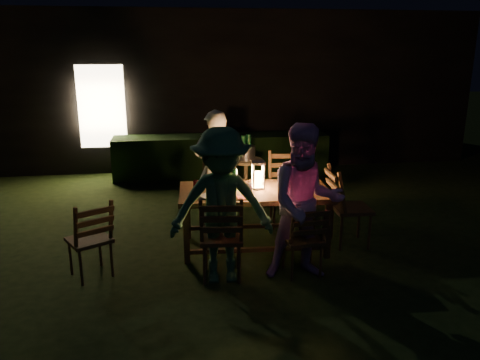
{
  "coord_description": "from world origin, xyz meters",
  "views": [
    {
      "loc": [
        -1.44,
        -5.29,
        2.47
      ],
      "look_at": [
        -0.62,
        0.41,
        0.83
      ],
      "focal_mm": 35.0,
      "sensor_mm": 36.0,
      "label": 1
    }
  ],
  "objects": [
    {
      "name": "garden_envelope",
      "position": [
        -0.01,
        6.15,
        1.58
      ],
      "size": [
        40.0,
        40.0,
        3.2
      ],
      "color": "black",
      "rests_on": "ground"
    },
    {
      "name": "wineglass_b",
      "position": [
        -1.2,
        0.08,
        0.86
      ],
      "size": [
        0.06,
        0.06,
        0.18
      ],
      "primitive_type": null,
      "color": "#59070F",
      "rests_on": "dining_table"
    },
    {
      "name": "chair_near_right",
      "position": [
        -0.06,
        -0.64,
        0.27
      ],
      "size": [
        0.43,
        0.46,
        0.91
      ],
      "rotation": [
        0.0,
        0.0,
        0.07
      ],
      "color": "#442B16",
      "rests_on": "ground"
    },
    {
      "name": "plate_far_left",
      "position": [
        -1.01,
        0.41,
        0.78
      ],
      "size": [
        0.25,
        0.25,
        0.01
      ],
      "primitive_type": "cylinder",
      "color": "white",
      "rests_on": "dining_table"
    },
    {
      "name": "wineglass_c",
      "position": [
        -0.19,
        -0.14,
        0.86
      ],
      "size": [
        0.06,
        0.06,
        0.18
      ],
      "primitive_type": null,
      "color": "#59070F",
      "rests_on": "dining_table"
    },
    {
      "name": "bottle_bucket_b",
      "position": [
        -0.24,
        2.0,
        0.89
      ],
      "size": [
        0.07,
        0.07,
        0.32
      ],
      "primitive_type": "cylinder",
      "color": "#0F471E",
      "rests_on": "side_table"
    },
    {
      "name": "chair_far_left",
      "position": [
        -0.87,
        0.95,
        0.28
      ],
      "size": [
        0.5,
        0.52,
        0.94
      ],
      "rotation": [
        0.0,
        0.0,
        2.95
      ],
      "color": "#442B16",
      "rests_on": "ground"
    },
    {
      "name": "wineglass_a",
      "position": [
        -0.75,
        0.45,
        0.86
      ],
      "size": [
        0.06,
        0.06,
        0.18
      ],
      "primitive_type": null,
      "color": "#59070F",
      "rests_on": "dining_table"
    },
    {
      "name": "plate_far_right",
      "position": [
        -0.01,
        0.35,
        0.78
      ],
      "size": [
        0.25,
        0.25,
        0.01
      ],
      "primitive_type": "cylinder",
      "color": "white",
      "rests_on": "dining_table"
    },
    {
      "name": "wineglass_d",
      "position": [
        0.16,
        0.3,
        0.86
      ],
      "size": [
        0.06,
        0.06,
        0.18
      ],
      "primitive_type": null,
      "color": "#59070F",
      "rests_on": "dining_table"
    },
    {
      "name": "dining_table",
      "position": [
        -0.47,
        0.16,
        0.69
      ],
      "size": [
        1.89,
        1.02,
        0.77
      ],
      "rotation": [
        0.0,
        0.0,
        -0.05
      ],
      "color": "#442B16",
      "rests_on": "ground"
    },
    {
      "name": "napkin_left",
      "position": [
        -0.64,
        -0.15,
        0.77
      ],
      "size": [
        0.18,
        0.14,
        0.01
      ],
      "primitive_type": "cube",
      "color": "red",
      "rests_on": "dining_table"
    },
    {
      "name": "plate_near_right",
      "position": [
        -0.03,
        -0.09,
        0.78
      ],
      "size": [
        0.25,
        0.25,
        0.01
      ],
      "primitive_type": "cylinder",
      "color": "white",
      "rests_on": "dining_table"
    },
    {
      "name": "ice_bucket",
      "position": [
        -0.29,
        1.96,
        0.84
      ],
      "size": [
        0.3,
        0.3,
        0.22
      ],
      "primitive_type": "cylinder",
      "color": "#A5A8AD",
      "rests_on": "side_table"
    },
    {
      "name": "phone",
      "position": [
        -1.11,
        -0.11,
        0.77
      ],
      "size": [
        0.14,
        0.07,
        0.01
      ],
      "primitive_type": "cube",
      "color": "black",
      "rests_on": "dining_table"
    },
    {
      "name": "chair_near_left",
      "position": [
        -0.96,
        -0.59,
        0.31
      ],
      "size": [
        0.51,
        0.54,
        1.02
      ],
      "rotation": [
        0.0,
        0.0,
        -0.11
      ],
      "color": "#442B16",
      "rests_on": "ground"
    },
    {
      "name": "chair_far_right",
      "position": [
        0.12,
        0.9,
        0.33
      ],
      "size": [
        0.52,
        0.56,
        1.08
      ],
      "rotation": [
        0.0,
        0.0,
        3.05
      ],
      "color": "#442B16",
      "rests_on": "ground"
    },
    {
      "name": "wineglass_e",
      "position": [
        -0.59,
        -0.14,
        0.86
      ],
      "size": [
        0.06,
        0.06,
        0.18
      ],
      "primitive_type": null,
      "color": "silver",
      "rests_on": "dining_table"
    },
    {
      "name": "lantern",
      "position": [
        -0.42,
        0.2,
        0.93
      ],
      "size": [
        0.16,
        0.16,
        0.35
      ],
      "color": "white",
      "rests_on": "dining_table"
    },
    {
      "name": "person_house_side",
      "position": [
        -0.87,
        1.0,
        0.83
      ],
      "size": [
        0.63,
        0.43,
        1.66
      ],
      "primitive_type": "imported",
      "rotation": [
        0.0,
        0.0,
        3.09
      ],
      "color": "beige",
      "rests_on": "ground"
    },
    {
      "name": "side_table",
      "position": [
        -0.29,
        1.96,
        0.64
      ],
      "size": [
        0.54,
        0.54,
        0.73
      ],
      "color": "olive",
      "rests_on": "ground"
    },
    {
      "name": "bottle_table",
      "position": [
        -0.72,
        0.17,
        0.91
      ],
      "size": [
        0.07,
        0.07,
        0.28
      ],
      "primitive_type": "cylinder",
      "color": "#0F471E",
      "rests_on": "dining_table"
    },
    {
      "name": "plate_near_left",
      "position": [
        -1.03,
        -0.03,
        0.78
      ],
      "size": [
        0.25,
        0.25,
        0.01
      ],
      "primitive_type": "cylinder",
      "color": "white",
      "rests_on": "dining_table"
    },
    {
      "name": "chair_spare",
      "position": [
        -2.39,
        -0.36,
        0.29
      ],
      "size": [
        0.59,
        0.6,
        0.94
      ],
      "rotation": [
        0.0,
        0.0,
        0.52
      ],
      "color": "#442B16",
      "rests_on": "ground"
    },
    {
      "name": "chair_end",
      "position": [
        0.76,
        0.09,
        0.32
      ],
      "size": [
        0.53,
        0.5,
        1.07
      ],
      "rotation": [
        0.0,
        0.0,
        -1.61
      ],
      "color": "#442B16",
      "rests_on": "ground"
    },
    {
      "name": "person_opp_right",
      "position": [
        -0.07,
        -0.69,
        0.86
      ],
      "size": [
        0.87,
        0.7,
        1.72
      ],
      "primitive_type": "imported",
      "rotation": [
        0.0,
        0.0,
        -0.05
      ],
      "color": "#E59DDB",
      "rests_on": "ground"
    },
    {
      "name": "person_opp_left",
      "position": [
        -0.96,
        -0.64,
        0.85
      ],
      "size": [
        1.13,
        0.69,
        1.69
      ],
      "primitive_type": "imported",
      "rotation": [
        0.0,
        0.0,
        -0.05
      ],
      "color": "#336741",
      "rests_on": "ground"
    },
    {
      "name": "bottle_bucket_a",
      "position": [
        -0.34,
        1.92,
        0.89
      ],
      "size": [
        0.07,
        0.07,
        0.32
      ],
      "primitive_type": "cylinder",
      "color": "#0F471E",
      "rests_on": "side_table"
    },
    {
      "name": "napkin_right",
      "position": [
        0.06,
        -0.17,
        0.77
      ],
      "size": [
        0.18,
        0.14,
        0.01
      ],
      "primitive_type": "cube",
      "color": "red",
      "rests_on": "dining_table"
    }
  ]
}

